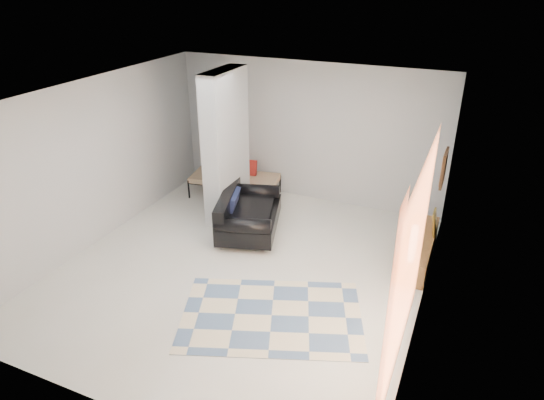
% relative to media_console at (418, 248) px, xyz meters
% --- Properties ---
extents(floor, '(6.00, 6.00, 0.00)m').
position_rel_media_console_xyz_m(floor, '(-2.52, -1.44, -0.20)').
color(floor, beige).
rests_on(floor, ground).
extents(ceiling, '(6.00, 6.00, 0.00)m').
position_rel_media_console_xyz_m(ceiling, '(-2.52, -1.44, 2.60)').
color(ceiling, white).
rests_on(ceiling, wall_back).
extents(wall_back, '(6.00, 0.00, 6.00)m').
position_rel_media_console_xyz_m(wall_back, '(-2.52, 1.56, 1.20)').
color(wall_back, '#B2B4B7').
rests_on(wall_back, ground).
extents(wall_front, '(6.00, 0.00, 6.00)m').
position_rel_media_console_xyz_m(wall_front, '(-2.52, -4.44, 1.20)').
color(wall_front, '#B2B4B7').
rests_on(wall_front, ground).
extents(wall_left, '(0.00, 6.00, 6.00)m').
position_rel_media_console_xyz_m(wall_left, '(-5.27, -1.44, 1.20)').
color(wall_left, '#B2B4B7').
rests_on(wall_left, ground).
extents(wall_right, '(0.00, 6.00, 6.00)m').
position_rel_media_console_xyz_m(wall_right, '(0.23, -1.44, 1.20)').
color(wall_right, '#B2B4B7').
rests_on(wall_right, ground).
extents(partition_column, '(0.35, 1.20, 2.80)m').
position_rel_media_console_xyz_m(partition_column, '(-3.62, 0.16, 1.20)').
color(partition_column, '#ADB2B5').
rests_on(partition_column, floor).
extents(hallway_door, '(0.85, 0.06, 2.04)m').
position_rel_media_console_xyz_m(hallway_door, '(-4.62, 1.52, 0.82)').
color(hallway_door, silver).
rests_on(hallway_door, floor).
extents(curtain, '(0.00, 2.55, 2.55)m').
position_rel_media_console_xyz_m(curtain, '(0.15, -2.59, 1.25)').
color(curtain, '#FF7C43').
rests_on(curtain, wall_right).
extents(wall_art, '(0.04, 0.45, 0.55)m').
position_rel_media_console_xyz_m(wall_art, '(0.20, -0.00, 1.45)').
color(wall_art, '#3A200F').
rests_on(wall_art, wall_right).
extents(media_console, '(0.45, 1.76, 0.80)m').
position_rel_media_console_xyz_m(media_console, '(0.00, 0.00, 0.00)').
color(media_console, brown).
rests_on(media_console, floor).
extents(loveseat, '(1.42, 1.88, 0.76)m').
position_rel_media_console_xyz_m(loveseat, '(-3.01, -0.28, 0.15)').
color(loveseat, silver).
rests_on(loveseat, floor).
extents(daybed, '(1.92, 1.06, 0.77)m').
position_rel_media_console_xyz_m(daybed, '(-3.95, 1.03, 0.21)').
color(daybed, black).
rests_on(daybed, floor).
extents(area_rug, '(2.90, 2.41, 0.01)m').
position_rel_media_console_xyz_m(area_rug, '(-1.62, -2.32, -0.20)').
color(area_rug, beige).
rests_on(area_rug, floor).
extents(cylinder_lamp, '(0.11, 0.11, 0.59)m').
position_rel_media_console_xyz_m(cylinder_lamp, '(-0.02, -0.77, 0.49)').
color(cylinder_lamp, silver).
rests_on(cylinder_lamp, media_console).
extents(bronze_figurine, '(0.14, 0.14, 0.26)m').
position_rel_media_console_xyz_m(bronze_figurine, '(-0.05, 0.39, 0.33)').
color(bronze_figurine, black).
rests_on(bronze_figurine, media_console).
extents(vase, '(0.18, 0.18, 0.17)m').
position_rel_media_console_xyz_m(vase, '(-0.05, -0.15, 0.28)').
color(vase, silver).
rests_on(vase, media_console).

